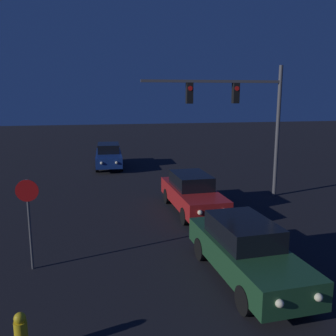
% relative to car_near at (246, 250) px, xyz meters
% --- Properties ---
extents(car_near, '(1.91, 4.83, 1.57)m').
position_rel_car_near_xyz_m(car_near, '(0.00, 0.00, 0.00)').
color(car_near, '#1E4728').
rests_on(car_near, ground_plane).
extents(car_mid, '(1.81, 4.81, 1.57)m').
position_rel_car_near_xyz_m(car_mid, '(0.11, 5.88, 0.00)').
color(car_mid, '#B21E1E').
rests_on(car_mid, ground_plane).
extents(car_far, '(1.79, 4.80, 1.57)m').
position_rel_car_near_xyz_m(car_far, '(-2.87, 16.20, 0.00)').
color(car_far, navy).
rests_on(car_far, ground_plane).
extents(traffic_signal_mast, '(6.49, 0.30, 6.09)m').
position_rel_car_near_xyz_m(traffic_signal_mast, '(2.90, 7.50, 3.34)').
color(traffic_signal_mast, '#4C4C51').
rests_on(traffic_signal_mast, ground_plane).
extents(stop_sign, '(0.61, 0.07, 2.57)m').
position_rel_car_near_xyz_m(stop_sign, '(-5.62, 1.68, 0.94)').
color(stop_sign, '#4C4C51').
rests_on(stop_sign, ground_plane).
extents(fire_hydrant, '(0.24, 0.24, 0.93)m').
position_rel_car_near_xyz_m(fire_hydrant, '(-5.24, -2.08, -0.34)').
color(fire_hydrant, gold).
rests_on(fire_hydrant, ground_plane).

